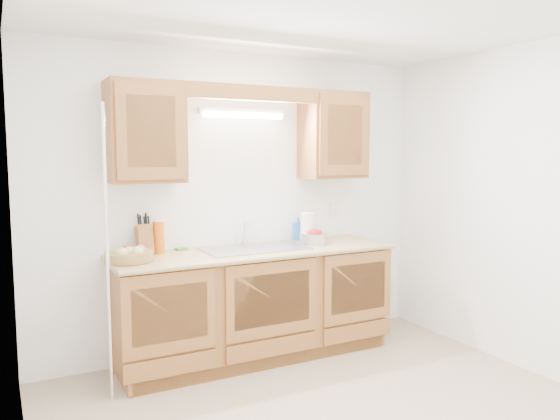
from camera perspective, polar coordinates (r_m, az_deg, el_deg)
room at (r=3.33m, az=6.13°, el=-1.34°), size 3.52×3.50×2.50m
base_cabinets at (r=4.52m, az=-2.61°, el=-9.83°), size 2.20×0.60×0.86m
countertop at (r=4.41m, az=-2.56°, el=-4.37°), size 2.30×0.63×0.04m
upper_cabinet_left at (r=4.20m, az=-13.90°, el=7.89°), size 0.55×0.33×0.75m
upper_cabinet_right at (r=4.88m, az=5.56°, el=7.75°), size 0.55×0.33×0.75m
valance at (r=4.37m, az=-2.67°, el=12.12°), size 2.20×0.05×0.12m
fluorescent_fixture at (r=4.56m, az=-3.88°, el=10.05°), size 0.76×0.08×0.08m
sink at (r=4.44m, az=-2.67°, el=-4.99°), size 0.84×0.46×0.36m
wire_shelf_pole at (r=3.79m, az=-17.57°, el=-4.51°), size 0.03×0.03×2.00m
outlet_plate at (r=5.10m, az=5.64°, el=0.08°), size 0.08×0.01×0.12m
fruit_basket at (r=4.05m, az=-15.49°, el=-4.54°), size 0.42×0.42×0.11m
knife_block at (r=4.31m, az=-13.99°, el=-2.96°), size 0.11×0.19×0.33m
orange_canister at (r=4.30m, az=-12.55°, el=-2.72°), size 0.09×0.09×0.26m
soap_bottle at (r=4.86m, az=1.92°, el=-1.93°), size 0.12×0.12×0.21m
sponge at (r=4.45m, az=-10.30°, el=-4.02°), size 0.11×0.08×0.02m
paper_towel at (r=4.72m, az=2.89°, el=-1.87°), size 0.16×0.16×0.31m
apple_bowl at (r=4.67m, az=3.55°, el=-2.88°), size 0.26×0.26×0.12m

